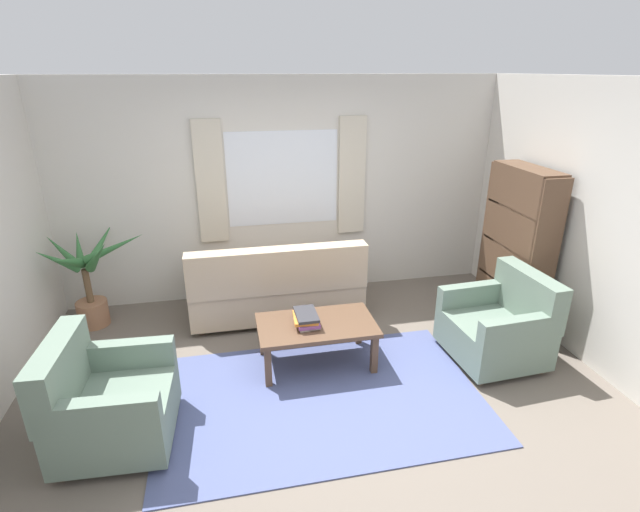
% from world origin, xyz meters
% --- Properties ---
extents(ground_plane, '(6.24, 6.24, 0.00)m').
position_xyz_m(ground_plane, '(0.00, 0.00, 0.00)').
color(ground_plane, '#6B6056').
extents(wall_back, '(5.32, 0.12, 2.60)m').
position_xyz_m(wall_back, '(0.00, 2.26, 1.30)').
color(wall_back, silver).
rests_on(wall_back, ground_plane).
extents(wall_right, '(0.12, 4.40, 2.60)m').
position_xyz_m(wall_right, '(2.66, 0.00, 1.30)').
color(wall_right, silver).
rests_on(wall_right, ground_plane).
extents(window_with_curtains, '(1.98, 0.07, 1.40)m').
position_xyz_m(window_with_curtains, '(0.00, 2.18, 1.45)').
color(window_with_curtains, white).
extents(area_rug, '(2.73, 1.75, 0.01)m').
position_xyz_m(area_rug, '(0.00, 0.00, 0.01)').
color(area_rug, '#4C5684').
rests_on(area_rug, ground_plane).
extents(couch, '(1.90, 0.82, 0.92)m').
position_xyz_m(couch, '(-0.19, 1.54, 0.37)').
color(couch, tan).
rests_on(couch, ground_plane).
extents(armchair_left, '(0.86, 0.88, 0.88)m').
position_xyz_m(armchair_left, '(-1.67, -0.15, 0.35)').
color(armchair_left, slate).
rests_on(armchair_left, ground_plane).
extents(armchair_right, '(0.87, 0.89, 0.88)m').
position_xyz_m(armchair_right, '(1.81, 0.27, 0.35)').
color(armchair_right, slate).
rests_on(armchair_right, ground_plane).
extents(coffee_table, '(1.10, 0.64, 0.44)m').
position_xyz_m(coffee_table, '(0.06, 0.53, 0.38)').
color(coffee_table, brown).
rests_on(coffee_table, ground_plane).
extents(book_stack_on_table, '(0.24, 0.33, 0.11)m').
position_xyz_m(book_stack_on_table, '(-0.03, 0.53, 0.50)').
color(book_stack_on_table, beige).
rests_on(book_stack_on_table, coffee_table).
extents(potted_plant, '(1.12, 1.13, 1.15)m').
position_xyz_m(potted_plant, '(-2.18, 1.75, 0.56)').
color(potted_plant, '#9E6B4C').
rests_on(potted_plant, ground_plane).
extents(bookshelf, '(0.30, 0.94, 1.72)m').
position_xyz_m(bookshelf, '(2.35, 1.00, 0.89)').
color(bookshelf, brown).
rests_on(bookshelf, ground_plane).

